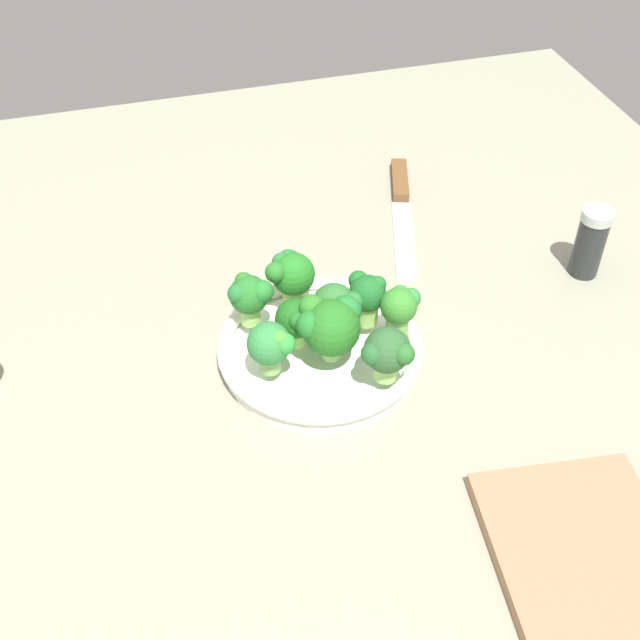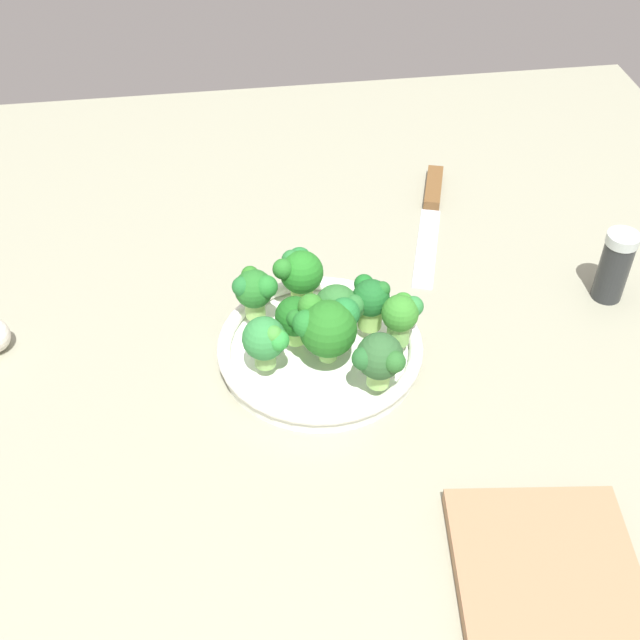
% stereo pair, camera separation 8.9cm
% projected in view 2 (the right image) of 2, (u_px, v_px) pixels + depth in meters
% --- Properties ---
extents(ground_plane, '(1.30, 1.30, 0.03)m').
position_uv_depth(ground_plane, '(309.00, 357.00, 0.95)').
color(ground_plane, gray).
extents(bowl, '(0.23, 0.23, 0.03)m').
position_uv_depth(bowl, '(320.00, 349.00, 0.92)').
color(bowl, white).
rests_on(bowl, ground_plane).
extents(broccoli_floret_0, '(0.05, 0.04, 0.06)m').
position_uv_depth(broccoli_floret_0, '(370.00, 297.00, 0.90)').
color(broccoli_floret_0, '#95C55F').
rests_on(broccoli_floret_0, bowl).
extents(broccoli_floret_1, '(0.04, 0.05, 0.06)m').
position_uv_depth(broccoli_floret_1, '(254.00, 289.00, 0.91)').
color(broccoli_floret_1, '#95CC66').
rests_on(broccoli_floret_1, bowl).
extents(broccoli_floret_2, '(0.05, 0.04, 0.06)m').
position_uv_depth(broccoli_floret_2, '(296.00, 318.00, 0.88)').
color(broccoli_floret_2, '#99D665').
rests_on(broccoli_floret_2, bowl).
extents(broccoli_floret_3, '(0.07, 0.07, 0.07)m').
position_uv_depth(broccoli_floret_3, '(327.00, 326.00, 0.86)').
color(broccoli_floret_3, '#7FB657').
rests_on(broccoli_floret_3, bowl).
extents(broccoli_floret_4, '(0.06, 0.06, 0.06)m').
position_uv_depth(broccoli_floret_4, '(297.00, 271.00, 0.94)').
color(broccoli_floret_4, '#A2D962').
rests_on(broccoli_floret_4, bowl).
extents(broccoli_floret_5, '(0.04, 0.05, 0.06)m').
position_uv_depth(broccoli_floret_5, '(401.00, 314.00, 0.88)').
color(broccoli_floret_5, '#77B459').
rests_on(broccoli_floret_5, bowl).
extents(broccoli_floret_6, '(0.05, 0.05, 0.06)m').
position_uv_depth(broccoli_floret_6, '(379.00, 358.00, 0.83)').
color(broccoli_floret_6, '#A0DB70').
rests_on(broccoli_floret_6, bowl).
extents(broccoli_floret_7, '(0.05, 0.05, 0.06)m').
position_uv_depth(broccoli_floret_7, '(267.00, 340.00, 0.85)').
color(broccoli_floret_7, '#82B55D').
rests_on(broccoli_floret_7, bowl).
extents(broccoli_floret_8, '(0.06, 0.06, 0.06)m').
position_uv_depth(broccoli_floret_8, '(340.00, 311.00, 0.89)').
color(broccoli_floret_8, '#83D057').
rests_on(broccoli_floret_8, bowl).
extents(knife, '(0.26, 0.10, 0.01)m').
position_uv_depth(knife, '(431.00, 208.00, 1.14)').
color(knife, silver).
rests_on(knife, ground_plane).
extents(cutting_board, '(0.29, 0.19, 0.02)m').
position_uv_depth(cutting_board, '(561.00, 631.00, 0.68)').
color(cutting_board, '#A27451').
rests_on(cutting_board, ground_plane).
extents(pepper_shaker, '(0.04, 0.04, 0.09)m').
position_uv_depth(pepper_shaker, '(615.00, 266.00, 0.97)').
color(pepper_shaker, '#272A2B').
rests_on(pepper_shaker, ground_plane).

